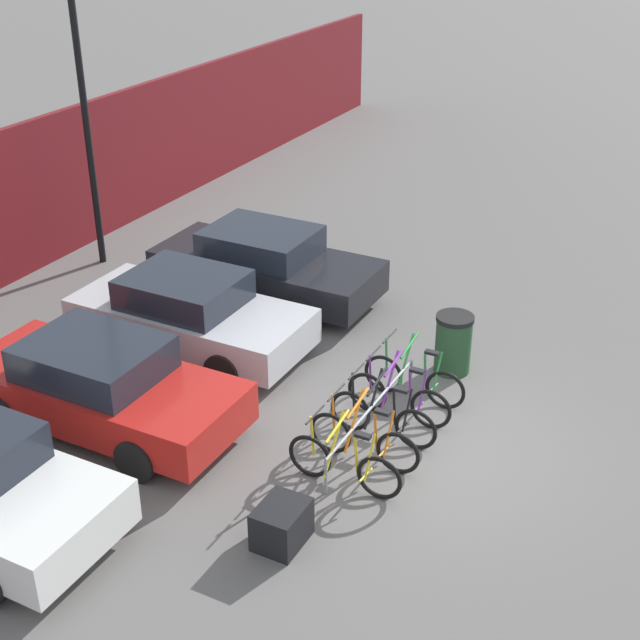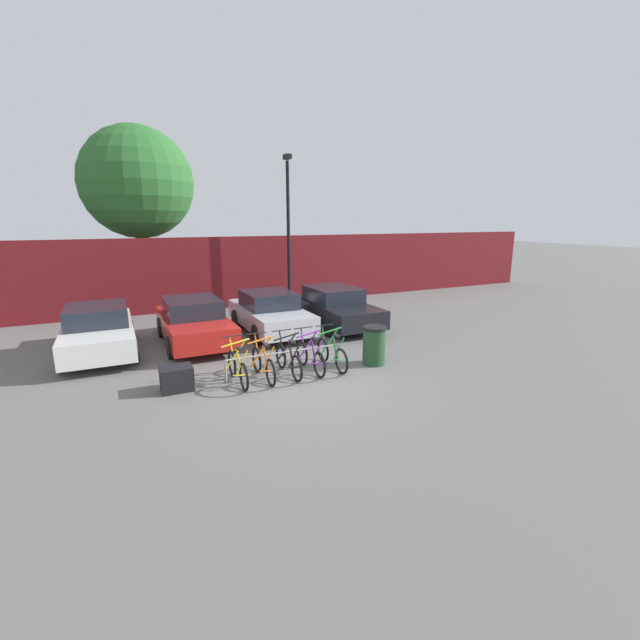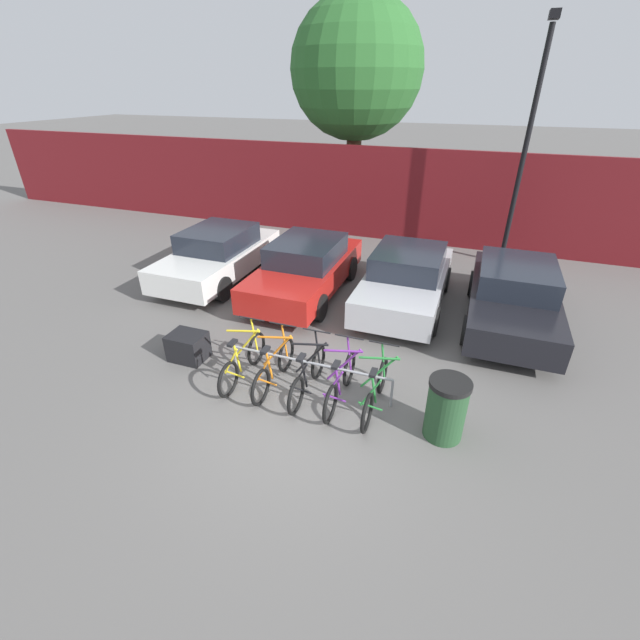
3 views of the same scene
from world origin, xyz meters
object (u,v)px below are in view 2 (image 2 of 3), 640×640
object	(u,v)px
bicycle_yellow	(238,368)
car_silver	(270,313)
bicycle_orange	(263,364)
bicycle_green	(332,354)
lamp_post	(288,225)
car_white	(98,330)
car_red	(194,321)
tree_behind_hoarding	(137,184)
bicycle_purple	(310,357)
car_black	(334,307)
bicycle_black	(288,360)
cargo_crate	(177,378)
bike_rack	(285,355)
trash_bin	(374,345)

from	to	relation	value
bicycle_yellow	car_silver	xyz separation A→B (m)	(2.23, 4.08, 0.31)
bicycle_orange	car_silver	world-z (taller)	car_silver
bicycle_green	lamp_post	xyz separation A→B (m)	(2.02, 7.97, 3.17)
bicycle_green	car_white	bearing A→B (deg)	142.24
car_red	tree_behind_hoarding	size ratio (longest dim) A/B	0.57
bicycle_green	tree_behind_hoarding	size ratio (longest dim) A/B	0.23
bicycle_purple	car_black	bearing A→B (deg)	55.54
bicycle_black	cargo_crate	bearing A→B (deg)	178.89
bicycle_black	car_black	size ratio (longest dim) A/B	0.39
bicycle_yellow	cargo_crate	xyz separation A→B (m)	(-1.36, 0.20, -0.10)
car_red	car_black	world-z (taller)	same
car_white	cargo_crate	xyz separation A→B (m)	(1.60, -3.75, -0.42)
car_white	car_black	world-z (taller)	same
car_white	car_red	distance (m)	2.64
bike_rack	bicycle_purple	bearing A→B (deg)	-13.16
bicycle_yellow	car_red	bearing A→B (deg)	90.91
car_black	trash_bin	xyz separation A→B (m)	(-1.01, -4.22, -0.17)
car_silver	lamp_post	world-z (taller)	lamp_post
tree_behind_hoarding	lamp_post	bearing A→B (deg)	-26.38
car_white	lamp_post	world-z (taller)	lamp_post
trash_bin	lamp_post	bearing A→B (deg)	83.92
bicycle_black	cargo_crate	world-z (taller)	bicycle_black
bike_rack	tree_behind_hoarding	distance (m)	11.88
bicycle_green	tree_behind_hoarding	bearing A→B (deg)	106.76
bicycle_yellow	bicycle_black	bearing A→B (deg)	-3.76
bicycle_yellow	car_white	xyz separation A→B (m)	(-2.96, 3.95, 0.31)
car_silver	bicycle_black	bearing A→B (deg)	-103.12
bicycle_black	bicycle_yellow	bearing A→B (deg)	-176.84
bicycle_green	bicycle_black	bearing A→B (deg)	178.17
bicycle_orange	lamp_post	size ratio (longest dim) A/B	0.27
bicycle_orange	bicycle_black	bearing A→B (deg)	-1.30
trash_bin	bicycle_orange	bearing A→B (deg)	175.68
cargo_crate	car_silver	bearing A→B (deg)	47.24
bicycle_purple	trash_bin	xyz separation A→B (m)	(1.76, -0.23, 0.14)
bike_rack	bicycle_orange	xyz separation A→B (m)	(-0.62, -0.15, -0.10)
bicycle_yellow	bicycle_black	xyz separation A→B (m)	(1.28, 0.00, 0.00)
bicycle_green	car_silver	size ratio (longest dim) A/B	0.41
bicycle_orange	bicycle_yellow	bearing A→B (deg)	178.70
bicycle_purple	car_black	size ratio (longest dim) A/B	0.39
car_red	trash_bin	world-z (taller)	car_red
bike_rack	car_black	size ratio (longest dim) A/B	0.69
bike_rack	car_silver	xyz separation A→B (m)	(0.99, 3.93, 0.21)
car_black	lamp_post	size ratio (longest dim) A/B	0.69
car_red	bike_rack	bearing A→B (deg)	-67.29
car_red	trash_bin	bearing A→B (deg)	-46.09
car_silver	cargo_crate	world-z (taller)	car_silver
bike_rack	trash_bin	world-z (taller)	trash_bin
bicycle_yellow	tree_behind_hoarding	bearing A→B (deg)	92.24
trash_bin	cargo_crate	distance (m)	5.02
bicycle_purple	car_red	bearing A→B (deg)	119.79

